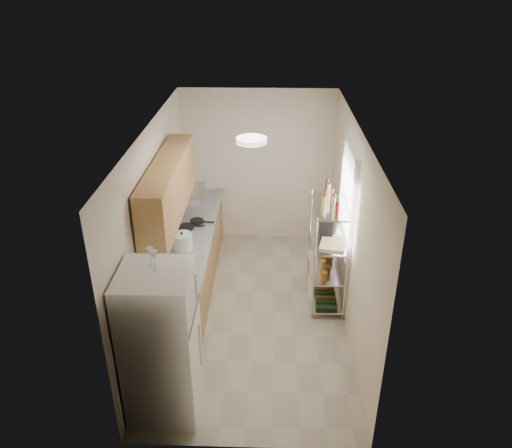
{
  "coord_description": "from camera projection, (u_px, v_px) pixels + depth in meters",
  "views": [
    {
      "loc": [
        0.21,
        -5.59,
        4.28
      ],
      "look_at": [
        0.03,
        0.25,
        1.25
      ],
      "focal_mm": 35.0,
      "sensor_mm": 36.0,
      "label": 1
    }
  ],
  "objects": [
    {
      "name": "upper_cabinets",
      "position": [
        169.0,
        188.0,
        6.22
      ],
      "size": [
        0.33,
        2.2,
        0.72
      ],
      "primitive_type": "cube",
      "color": "#A06F44",
      "rests_on": "room"
    },
    {
      "name": "ceiling_dome",
      "position": [
        252.0,
        140.0,
        5.48
      ],
      "size": [
        0.34,
        0.34,
        0.05
      ],
      "primitive_type": "cylinder",
      "color": "white",
      "rests_on": "room"
    },
    {
      "name": "cutting_board",
      "position": [
        333.0,
        243.0,
        6.57
      ],
      "size": [
        0.41,
        0.48,
        0.03
      ],
      "primitive_type": "cube",
      "rotation": [
        0.0,
        0.0,
        -0.21
      ],
      "color": "tan",
      "rests_on": "bakers_rack"
    },
    {
      "name": "range_hood",
      "position": [
        185.0,
        193.0,
        7.12
      ],
      "size": [
        0.5,
        0.6,
        0.12
      ],
      "primitive_type": "cube",
      "color": "#B7BABC",
      "rests_on": "room"
    },
    {
      "name": "wine_glass_b",
      "position": [
        154.0,
        261.0,
        4.65
      ],
      "size": [
        0.08,
        0.08,
        0.21
      ],
      "primitive_type": null,
      "color": "silver",
      "rests_on": "refrigerator"
    },
    {
      "name": "frying_pan_small",
      "position": [
        197.0,
        221.0,
        7.36
      ],
      "size": [
        0.22,
        0.22,
        0.04
      ],
      "primitive_type": "cylinder",
      "rotation": [
        0.0,
        0.0,
        -0.11
      ],
      "color": "black",
      "rests_on": "counter_run"
    },
    {
      "name": "rice_cooker",
      "position": [
        182.0,
        241.0,
        6.65
      ],
      "size": [
        0.27,
        0.27,
        0.22
      ],
      "primitive_type": "cylinder",
      "color": "silver",
      "rests_on": "counter_run"
    },
    {
      "name": "wine_glass_a",
      "position": [
        150.0,
        257.0,
        4.73
      ],
      "size": [
        0.07,
        0.07,
        0.2
      ],
      "primitive_type": null,
      "color": "silver",
      "rests_on": "refrigerator"
    },
    {
      "name": "bakers_rack",
      "position": [
        329.0,
        233.0,
        6.66
      ],
      "size": [
        0.45,
        0.9,
        1.73
      ],
      "color": "silver",
      "rests_on": "ground"
    },
    {
      "name": "storage_bag",
      "position": [
        323.0,
        256.0,
        7.01
      ],
      "size": [
        0.12,
        0.16,
        0.18
      ],
      "primitive_type": "cube",
      "rotation": [
        0.0,
        0.0,
        0.04
      ],
      "color": "#943412",
      "rests_on": "bakers_rack"
    },
    {
      "name": "refrigerator",
      "position": [
        161.0,
        344.0,
        5.06
      ],
      "size": [
        0.71,
        0.71,
        1.72
      ],
      "primitive_type": "cube",
      "color": "white",
      "rests_on": "ground"
    },
    {
      "name": "espresso_machine",
      "position": [
        326.0,
        224.0,
        6.76
      ],
      "size": [
        0.18,
        0.26,
        0.31
      ],
      "primitive_type": "cube",
      "rotation": [
        0.0,
        0.0,
        -0.02
      ],
      "color": "black",
      "rests_on": "bakers_rack"
    },
    {
      "name": "window",
      "position": [
        348.0,
        201.0,
        6.5
      ],
      "size": [
        0.06,
        1.0,
        1.46
      ],
      "primitive_type": "cube",
      "color": "white",
      "rests_on": "room"
    },
    {
      "name": "frying_pan_large",
      "position": [
        186.0,
        227.0,
        7.19
      ],
      "size": [
        0.27,
        0.27,
        0.04
      ],
      "primitive_type": "cylinder",
      "rotation": [
        0.0,
        0.0,
        0.21
      ],
      "color": "black",
      "rests_on": "counter_run"
    },
    {
      "name": "room",
      "position": [
        253.0,
        229.0,
        6.33
      ],
      "size": [
        2.52,
        4.42,
        2.62
      ],
      "color": "#AEA28D",
      "rests_on": "ground"
    },
    {
      "name": "counter_run",
      "position": [
        190.0,
        266.0,
        7.14
      ],
      "size": [
        0.63,
        3.51,
        0.9
      ],
      "color": "#A06F44",
      "rests_on": "ground"
    }
  ]
}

